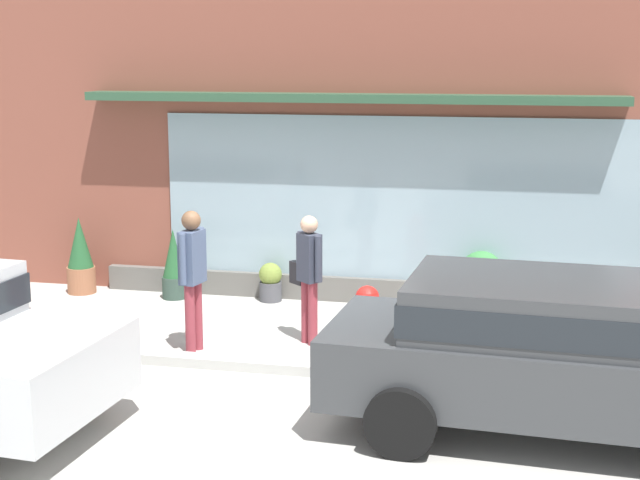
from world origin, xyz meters
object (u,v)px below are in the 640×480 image
pedestrian_with_handbag (308,271)px  parked_car_dark_gray (556,347)px  fire_hydrant (367,322)px  potted_plant_near_hydrant (174,265)px  pedestrian_passerby (192,269)px  potted_plant_by_entrance (80,257)px  potted_plant_trailing_edge (481,280)px  potted_plant_corner_tall (271,282)px

pedestrian_with_handbag → parked_car_dark_gray: 3.67m
fire_hydrant → pedestrian_with_handbag: bearing=153.1°
pedestrian_with_handbag → parked_car_dark_gray: pedestrian_with_handbag is taller
parked_car_dark_gray → potted_plant_near_hydrant: parked_car_dark_gray is taller
pedestrian_passerby → potted_plant_by_entrance: pedestrian_passerby is taller
potted_plant_trailing_edge → potted_plant_by_entrance: bearing=-177.3°
potted_plant_trailing_edge → potted_plant_near_hydrant: 4.44m
pedestrian_passerby → potted_plant_near_hydrant: (-1.14, 2.30, -0.53)m
pedestrian_passerby → potted_plant_near_hydrant: bearing=36.2°
parked_car_dark_gray → potted_plant_by_entrance: (-6.78, 3.96, -0.31)m
potted_plant_near_hydrant → potted_plant_by_entrance: bearing=180.0°
pedestrian_with_handbag → potted_plant_trailing_edge: bearing=-94.0°
fire_hydrant → potted_plant_near_hydrant: size_ratio=0.85×
potted_plant_by_entrance → potted_plant_corner_tall: potted_plant_by_entrance is taller
pedestrian_with_handbag → potted_plant_by_entrance: 4.26m
fire_hydrant → pedestrian_passerby: 2.17m
potted_plant_trailing_edge → potted_plant_corner_tall: 3.02m
potted_plant_corner_tall → pedestrian_passerby: bearing=-96.6°
potted_plant_trailing_edge → potted_plant_near_hydrant: potted_plant_near_hydrant is taller
fire_hydrant → potted_plant_by_entrance: size_ratio=0.76×
fire_hydrant → potted_plant_trailing_edge: fire_hydrant is taller
parked_car_dark_gray → potted_plant_corner_tall: bearing=136.7°
pedestrian_passerby → potted_plant_corner_tall: size_ratio=3.05×
fire_hydrant → potted_plant_trailing_edge: bearing=62.9°
pedestrian_with_handbag → potted_plant_trailing_edge: pedestrian_with_handbag is taller
potted_plant_trailing_edge → potted_plant_near_hydrant: size_ratio=0.82×
pedestrian_with_handbag → pedestrian_passerby: size_ratio=0.93×
parked_car_dark_gray → potted_plant_near_hydrant: bearing=146.6°
potted_plant_trailing_edge → potted_plant_near_hydrant: bearing=-176.4°
potted_plant_corner_tall → potted_plant_near_hydrant: bearing=-174.0°
parked_car_dark_gray → potted_plant_by_entrance: bearing=153.1°
parked_car_dark_gray → potted_plant_trailing_edge: size_ratio=5.33×
pedestrian_passerby → parked_car_dark_gray: 4.48m
potted_plant_trailing_edge → pedestrian_with_handbag: bearing=-135.8°
potted_plant_corner_tall → potted_plant_near_hydrant: (-1.43, -0.15, 0.21)m
parked_car_dark_gray → potted_plant_corner_tall: parked_car_dark_gray is taller
pedestrian_passerby → potted_plant_by_entrance: bearing=58.6°
fire_hydrant → pedestrian_passerby: size_ratio=0.51×
potted_plant_corner_tall → potted_plant_trailing_edge: bearing=2.5°
potted_plant_near_hydrant → parked_car_dark_gray: bearing=-36.7°
potted_plant_near_hydrant → pedestrian_passerby: bearing=-63.6°
pedestrian_with_handbag → parked_car_dark_gray: bearing=-176.5°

